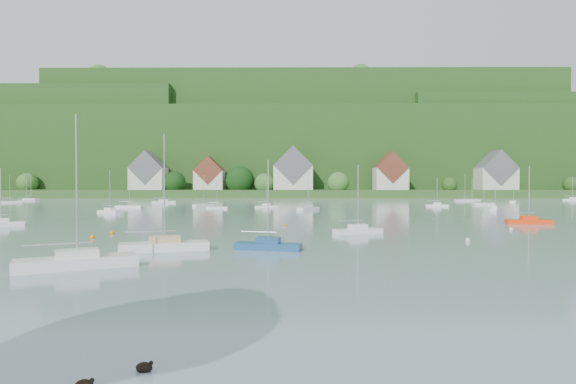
{
  "coord_description": "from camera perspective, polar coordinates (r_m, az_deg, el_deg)",
  "views": [
    {
      "loc": [
        4.24,
        -6.14,
        5.42
      ],
      "look_at": [
        3.67,
        75.0,
        4.0
      ],
      "focal_mm": 29.13,
      "sensor_mm": 36.0,
      "label": 1
    }
  ],
  "objects": [
    {
      "name": "forested_ridge",
      "position": [
        275.29,
        -0.4,
        4.64
      ],
      "size": [
        620.0,
        181.22,
        69.89
      ],
      "color": "#143D13",
      "rests_on": "ground"
    },
    {
      "name": "village_building_3",
      "position": [
        196.46,
        12.39,
        2.15
      ],
      "size": [
        13.0,
        10.4,
        15.5
      ],
      "color": "silver",
      "rests_on": "far_shore_strip"
    },
    {
      "name": "mooring_buoy_4",
      "position": [
        60.57,
        25.57,
        -4.23
      ],
      "size": [
        0.42,
        0.42,
        0.42
      ],
      "primitive_type": "sphere",
      "color": "silver",
      "rests_on": "ground"
    },
    {
      "name": "mooring_buoy_5",
      "position": [
        53.77,
        -20.69,
        -4.85
      ],
      "size": [
        0.46,
        0.46,
        0.46
      ],
      "primitive_type": "sphere",
      "color": "#FE8000",
      "rests_on": "ground"
    },
    {
      "name": "near_sailboat_2",
      "position": [
        39.25,
        -14.83,
        -6.26
      ],
      "size": [
        7.26,
        3.86,
        9.44
      ],
      "rotation": [
        0.0,
        0.0,
        0.29
      ],
      "color": "white",
      "rests_on": "ground"
    },
    {
      "name": "near_sailboat_5",
      "position": [
        71.25,
        27.33,
        -3.13
      ],
      "size": [
        5.99,
        2.51,
        7.83
      ],
      "rotation": [
        0.0,
        0.0,
        -0.16
      ],
      "color": "#F23B0E",
      "rests_on": "ground"
    },
    {
      "name": "far_shore_strip",
      "position": [
        206.22,
        -0.78,
        -0.09
      ],
      "size": [
        600.0,
        60.0,
        3.0
      ],
      "primitive_type": "cube",
      "color": "#264A1B",
      "rests_on": "ground"
    },
    {
      "name": "near_sailboat_6",
      "position": [
        70.07,
        -31.63,
        -3.24
      ],
      "size": [
        5.66,
        3.64,
        7.44
      ],
      "rotation": [
        0.0,
        0.0,
        0.42
      ],
      "color": "white",
      "rests_on": "ground"
    },
    {
      "name": "village_building_1",
      "position": [
        198.15,
        -9.55,
        1.95
      ],
      "size": [
        12.0,
        9.36,
        14.0
      ],
      "color": "silver",
      "rests_on": "far_shore_strip"
    },
    {
      "name": "village_building_0",
      "position": [
        202.06,
        -16.66,
        2.12
      ],
      "size": [
        14.0,
        10.4,
        16.0
      ],
      "color": "silver",
      "rests_on": "far_shore_strip"
    },
    {
      "name": "village_building_4",
      "position": [
        214.11,
        24.03,
        2.03
      ],
      "size": [
        15.0,
        10.4,
        16.5
      ],
      "color": "silver",
      "rests_on": "far_shore_strip"
    },
    {
      "name": "mooring_buoy_1",
      "position": [
        47.22,
        21.1,
        -5.65
      ],
      "size": [
        0.44,
        0.44,
        0.44
      ],
      "primitive_type": "sphere",
      "color": "silver",
      "rests_on": "ground"
    },
    {
      "name": "near_sailboat_1",
      "position": [
        38.63,
        -2.43,
        -6.44
      ],
      "size": [
        5.68,
        2.7,
        7.39
      ],
      "rotation": [
        0.0,
        0.0,
        -0.22
      ],
      "color": "navy",
      "rests_on": "ground"
    },
    {
      "name": "village_building_2",
      "position": [
        194.2,
        0.63,
        2.43
      ],
      "size": [
        16.0,
        11.44,
        18.0
      ],
      "color": "silver",
      "rests_on": "far_shore_strip"
    },
    {
      "name": "near_sailboat_0",
      "position": [
        33.09,
        -24.35,
        -7.65
      ],
      "size": [
        7.44,
        5.14,
        9.87
      ],
      "rotation": [
        0.0,
        0.0,
        0.47
      ],
      "color": "white",
      "rests_on": "ground"
    },
    {
      "name": "near_sailboat_3",
      "position": [
        51.37,
        8.54,
        -4.59
      ],
      "size": [
        5.67,
        3.69,
        7.46
      ],
      "rotation": [
        0.0,
        0.0,
        0.42
      ],
      "color": "white",
      "rests_on": "ground"
    },
    {
      "name": "mooring_buoy_0",
      "position": [
        50.49,
        -22.76,
        -5.24
      ],
      "size": [
        0.46,
        0.46,
        0.46
      ],
      "primitive_type": "sphere",
      "color": "#FE8000",
      "rests_on": "ground"
    },
    {
      "name": "far_sailboat_cluster",
      "position": [
        123.85,
        4.87,
        -1.34
      ],
      "size": [
        185.64,
        73.38,
        8.71
      ],
      "color": "white",
      "rests_on": "ground"
    },
    {
      "name": "duck_pair",
      "position": [
        14.62,
        -20.26,
        -20.31
      ],
      "size": [
        1.71,
        1.51,
        0.36
      ],
      "color": "black",
      "rests_on": "ground"
    },
    {
      "name": "mooring_buoy_3",
      "position": [
        60.06,
        -0.35,
        -4.17
      ],
      "size": [
        0.42,
        0.42,
        0.42
      ],
      "primitive_type": "sphere",
      "color": "#FE8000",
      "rests_on": "ground"
    }
  ]
}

